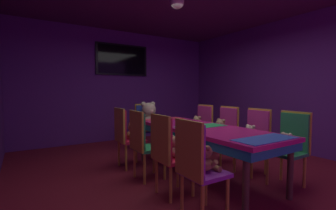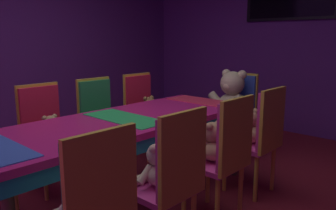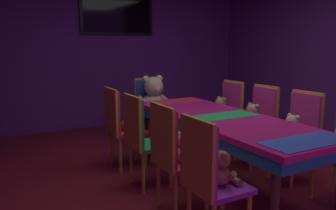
{
  "view_description": "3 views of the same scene",
  "coord_description": "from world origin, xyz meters",
  "px_view_note": "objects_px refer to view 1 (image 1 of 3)",
  "views": [
    {
      "loc": [
        -2.24,
        -2.65,
        1.26
      ],
      "look_at": [
        0.02,
        0.94,
        1.01
      ],
      "focal_mm": 25.21,
      "sensor_mm": 36.0,
      "label": 1
    },
    {
      "loc": [
        2.15,
        -1.78,
        1.4
      ],
      "look_at": [
        -0.15,
        0.69,
        0.74
      ],
      "focal_mm": 36.26,
      "sensor_mm": 36.0,
      "label": 2
    },
    {
      "loc": [
        -2.17,
        -2.8,
        1.49
      ],
      "look_at": [
        -0.07,
        1.07,
        0.7
      ],
      "focal_mm": 36.25,
      "sensor_mm": 36.0,
      "label": 3
    }
  ],
  "objects_px": {
    "teddy_right_1": "(250,136)",
    "teddy_left_3": "(132,132)",
    "teddy_right_0": "(286,144)",
    "throne_chair": "(146,122)",
    "king_teddy_bear": "(149,118)",
    "wall_tv": "(122,60)",
    "chair_right_3": "(202,124)",
    "banquet_table": "(201,132)",
    "chair_right_2": "(226,129)",
    "teddy_left_1": "(176,148)",
    "chair_right_1": "(256,134)",
    "teddy_left_0": "(206,160)",
    "pendant_light": "(177,2)",
    "chair_left_3": "(124,132)",
    "teddy_right_2": "(220,129)",
    "chair_left_1": "(166,147)",
    "chair_right_0": "(292,141)",
    "teddy_right_3": "(197,125)",
    "chair_left_2": "(141,138)",
    "chair_left_0": "(195,160)"
  },
  "relations": [
    {
      "from": "teddy_left_1",
      "to": "throne_chair",
      "type": "relative_size",
      "value": 0.28
    },
    {
      "from": "teddy_left_0",
      "to": "teddy_left_3",
      "type": "distance_m",
      "value": 1.84
    },
    {
      "from": "chair_right_0",
      "to": "teddy_right_0",
      "type": "relative_size",
      "value": 3.61
    },
    {
      "from": "chair_left_0",
      "to": "chair_right_0",
      "type": "relative_size",
      "value": 1.0
    },
    {
      "from": "banquet_table",
      "to": "chair_right_2",
      "type": "height_order",
      "value": "chair_right_2"
    },
    {
      "from": "chair_left_2",
      "to": "teddy_right_1",
      "type": "bearing_deg",
      "value": -22.62
    },
    {
      "from": "teddy_left_3",
      "to": "teddy_left_1",
      "type": "bearing_deg",
      "value": -89.17
    },
    {
      "from": "teddy_left_3",
      "to": "throne_chair",
      "type": "bearing_deg",
      "value": 51.83
    },
    {
      "from": "teddy_left_3",
      "to": "teddy_right_0",
      "type": "bearing_deg",
      "value": -53.49
    },
    {
      "from": "teddy_left_3",
      "to": "pendant_light",
      "type": "relative_size",
      "value": 1.45
    },
    {
      "from": "chair_left_3",
      "to": "throne_chair",
      "type": "height_order",
      "value": "same"
    },
    {
      "from": "chair_right_2",
      "to": "throne_chair",
      "type": "xyz_separation_m",
      "value": [
        -0.83,
        1.52,
        0.0
      ]
    },
    {
      "from": "chair_right_0",
      "to": "teddy_left_3",
      "type": "bearing_deg",
      "value": -50.74
    },
    {
      "from": "chair_left_1",
      "to": "chair_right_2",
      "type": "distance_m",
      "value": 1.74
    },
    {
      "from": "teddy_right_0",
      "to": "king_teddy_bear",
      "type": "relative_size",
      "value": 0.45
    },
    {
      "from": "teddy_left_1",
      "to": "chair_right_1",
      "type": "relative_size",
      "value": 0.28
    },
    {
      "from": "teddy_left_3",
      "to": "chair_right_1",
      "type": "xyz_separation_m",
      "value": [
        1.52,
        -1.26,
        0.02
      ]
    },
    {
      "from": "chair_right_1",
      "to": "teddy_right_2",
      "type": "xyz_separation_m",
      "value": [
        -0.16,
        0.61,
        -0.0
      ]
    },
    {
      "from": "teddy_right_3",
      "to": "wall_tv",
      "type": "relative_size",
      "value": 0.25
    },
    {
      "from": "throne_chair",
      "to": "chair_left_2",
      "type": "bearing_deg",
      "value": -28.59
    },
    {
      "from": "teddy_right_1",
      "to": "teddy_left_3",
      "type": "bearing_deg",
      "value": -42.61
    },
    {
      "from": "teddy_left_3",
      "to": "chair_right_3",
      "type": "height_order",
      "value": "chair_right_3"
    },
    {
      "from": "teddy_right_0",
      "to": "banquet_table",
      "type": "bearing_deg",
      "value": -52.63
    },
    {
      "from": "chair_left_2",
      "to": "teddy_right_0",
      "type": "xyz_separation_m",
      "value": [
        1.5,
        -1.21,
        -0.03
      ]
    },
    {
      "from": "chair_left_0",
      "to": "teddy_right_0",
      "type": "relative_size",
      "value": 3.61
    },
    {
      "from": "chair_left_0",
      "to": "chair_right_1",
      "type": "height_order",
      "value": "same"
    },
    {
      "from": "teddy_left_3",
      "to": "king_teddy_bear",
      "type": "xyz_separation_m",
      "value": [
        0.68,
        0.7,
        0.13
      ]
    },
    {
      "from": "banquet_table",
      "to": "king_teddy_bear",
      "type": "height_order",
      "value": "king_teddy_bear"
    },
    {
      "from": "chair_right_3",
      "to": "chair_right_2",
      "type": "bearing_deg",
      "value": 92.13
    },
    {
      "from": "teddy_right_2",
      "to": "wall_tv",
      "type": "relative_size",
      "value": 0.25
    },
    {
      "from": "banquet_table",
      "to": "chair_left_1",
      "type": "bearing_deg",
      "value": -158.29
    },
    {
      "from": "teddy_right_3",
      "to": "chair_right_2",
      "type": "bearing_deg",
      "value": 105.4
    },
    {
      "from": "banquet_table",
      "to": "chair_right_3",
      "type": "xyz_separation_m",
      "value": [
        0.8,
        0.91,
        -0.06
      ]
    },
    {
      "from": "banquet_table",
      "to": "teddy_right_2",
      "type": "height_order",
      "value": "teddy_right_2"
    },
    {
      "from": "teddy_right_1",
      "to": "chair_left_2",
      "type": "bearing_deg",
      "value": -22.62
    },
    {
      "from": "king_teddy_bear",
      "to": "teddy_left_3",
      "type": "bearing_deg",
      "value": -44.16
    },
    {
      "from": "king_teddy_bear",
      "to": "teddy_left_1",
      "type": "bearing_deg",
      "value": -18.59
    },
    {
      "from": "teddy_left_3",
      "to": "teddy_right_3",
      "type": "distance_m",
      "value": 1.34
    },
    {
      "from": "teddy_right_0",
      "to": "throne_chair",
      "type": "xyz_separation_m",
      "value": [
        -0.68,
        2.71,
        0.03
      ]
    },
    {
      "from": "chair_left_1",
      "to": "pendant_light",
      "type": "bearing_deg",
      "value": 45.89
    },
    {
      "from": "chair_right_2",
      "to": "teddy_right_3",
      "type": "relative_size",
      "value": 2.95
    },
    {
      "from": "chair_left_3",
      "to": "teddy_left_1",
      "type": "bearing_deg",
      "value": -82.74
    },
    {
      "from": "banquet_table",
      "to": "pendant_light",
      "type": "relative_size",
      "value": 12.67
    },
    {
      "from": "teddy_left_0",
      "to": "teddy_left_3",
      "type": "xyz_separation_m",
      "value": [
        0.01,
        1.84,
        0.0
      ]
    },
    {
      "from": "teddy_left_3",
      "to": "teddy_right_2",
      "type": "height_order",
      "value": "teddy_right_2"
    },
    {
      "from": "teddy_left_0",
      "to": "chair_right_1",
      "type": "distance_m",
      "value": 1.63
    },
    {
      "from": "chair_right_3",
      "to": "teddy_right_1",
      "type": "bearing_deg",
      "value": 84.79
    },
    {
      "from": "king_teddy_bear",
      "to": "wall_tv",
      "type": "height_order",
      "value": "wall_tv"
    },
    {
      "from": "banquet_table",
      "to": "wall_tv",
      "type": "height_order",
      "value": "wall_tv"
    },
    {
      "from": "teddy_right_1",
      "to": "king_teddy_bear",
      "type": "height_order",
      "value": "king_teddy_bear"
    }
  ]
}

